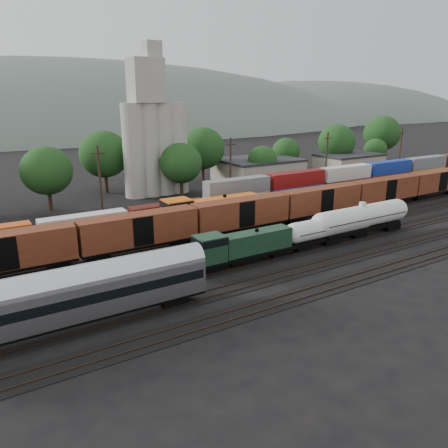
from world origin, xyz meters
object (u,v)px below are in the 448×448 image
passenger_coach (71,295)px  grain_silo (155,138)px  green_locomotive (238,247)px  orange_locomotive (206,211)px  tank_car_a (331,227)px

passenger_coach → grain_silo: grain_silo is taller
green_locomotive → orange_locomotive: (4.26, 15.00, 0.39)m
green_locomotive → tank_car_a: 14.85m
green_locomotive → passenger_coach: size_ratio=0.64×
passenger_coach → orange_locomotive: size_ratio=1.26×
green_locomotive → tank_car_a: size_ratio=1.00×
tank_car_a → passenger_coach: bearing=-171.8°
grain_silo → green_locomotive: bearing=-100.4°
tank_car_a → grain_silo: grain_silo is taller
green_locomotive → passenger_coach: 20.63m
orange_locomotive → grain_silo: size_ratio=0.66×
tank_car_a → orange_locomotive: size_ratio=0.80×
tank_car_a → grain_silo: 42.58m
green_locomotive → grain_silo: bearing=79.6°
tank_car_a → green_locomotive: bearing=-180.0°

